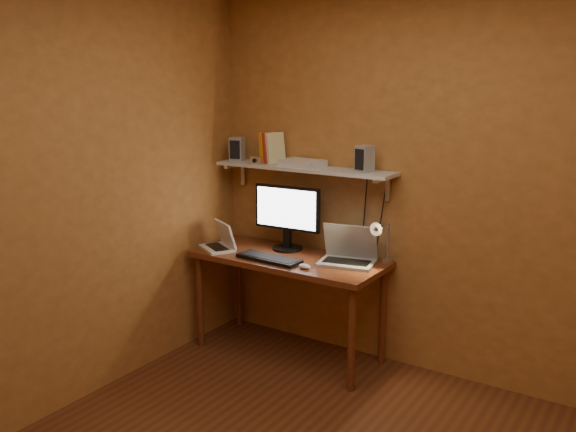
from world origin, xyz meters
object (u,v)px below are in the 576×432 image
Objects in this scene: laptop at (348,253)px; router at (302,163)px; desk at (288,268)px; speaker_right at (365,159)px; desk_lamp at (381,237)px; speaker_left at (237,149)px; wall_shelf at (303,169)px; mouse at (305,266)px; shelf_camera at (256,160)px; keyboard at (269,259)px; netbook at (221,242)px; monitor at (287,214)px.

router is (-0.44, 0.10, 0.58)m from laptop.
speaker_right is (0.49, 0.19, 0.80)m from desk.
speaker_left reaches higher than desk_lamp.
wall_shelf is at bearing 90.00° from desk.
router reaches higher than mouse.
shelf_camera is at bearing -168.83° from router.
speaker_right reaches higher than mouse.
mouse is at bearing -36.81° from desk.
desk_lamp is 4.02× the size of shelf_camera.
speaker_left is at bearing 162.18° from desk.
netbook is at bearing 177.22° from keyboard.
wall_shelf is at bearing -162.49° from speaker_right.
laptop is at bearing 29.48° from keyboard.
router is at bearing 58.56° from netbook.
shelf_camera reaches higher than wall_shelf.
laptop is 1.22m from speaker_left.
netbook is at bearing -179.93° from laptop.
speaker_left reaches higher than netbook.
monitor is 1.27× the size of laptop.
wall_shelf reaches higher than desk_lamp.
desk is at bearing -89.51° from router.
mouse is 0.83m from speaker_right.
monitor is 0.58m from laptop.
monitor is 0.40m from router.
speaker_right is (0.60, 0.04, 0.45)m from monitor.
laptop is at bearing -8.95° from monitor.
desk_lamp reaches higher than netbook.
laptop is 0.27m from desk_lamp.
wall_shelf is 7.84× the size of speaker_right.
shelf_camera is (-0.36, 0.11, 0.74)m from desk.
wall_shelf is (0.00, 0.19, 0.69)m from desk.
monitor reaches higher than desk_lamp.
speaker_right is 1.92× the size of shelf_camera.
speaker_left reaches higher than wall_shelf.
wall_shelf is at bearing 174.12° from desk_lamp.
wall_shelf is 0.70m from keyboard.
desk is 0.56m from netbook.
wall_shelf is 0.04m from router.
shelf_camera is 0.37m from router.
netbook is at bearing -150.13° from router.
router reaches higher than desk.
speaker_left is 0.25m from shelf_camera.
speaker_left is at bearing 131.14° from netbook.
speaker_right is at bearing 1.00° from monitor.
desk is at bearing -34.12° from speaker_left.
wall_shelf is at bearing 130.92° from mouse.
mouse is at bearing -56.73° from wall_shelf.
router is (-0.00, -0.01, 0.04)m from wall_shelf.
laptop is 4.75× the size of mouse.
desk is 0.72m from wall_shelf.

